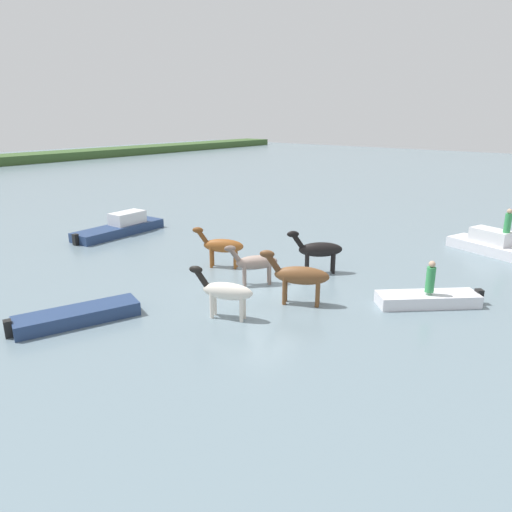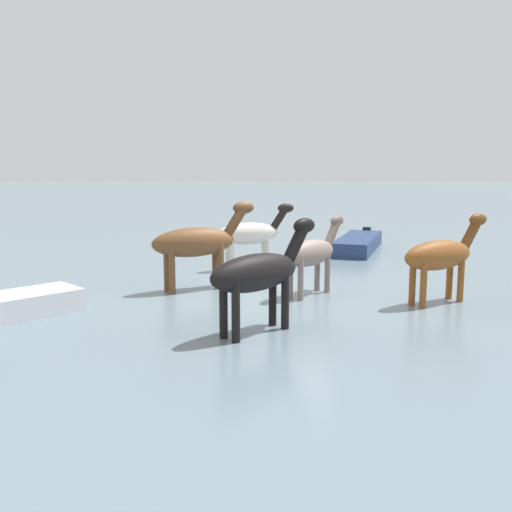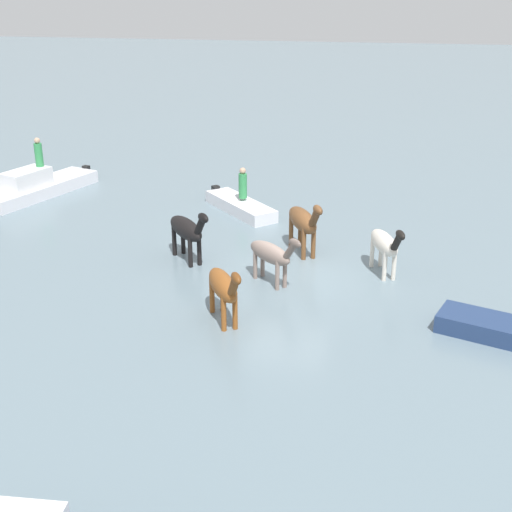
# 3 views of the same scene
# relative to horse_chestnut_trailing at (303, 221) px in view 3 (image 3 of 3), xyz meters

# --- Properties ---
(ground_plane) EXTENTS (159.82, 159.82, 0.00)m
(ground_plane) POSITION_rel_horse_chestnut_trailing_xyz_m (0.18, 1.89, -1.11)
(ground_plane) COLOR slate
(horse_chestnut_trailing) EXTENTS (1.56, 2.49, 2.02)m
(horse_chestnut_trailing) POSITION_rel_horse_chestnut_trailing_xyz_m (0.00, 0.00, 0.00)
(horse_chestnut_trailing) COLOR brown
(horse_chestnut_trailing) RESTS_ON ground_plane
(horse_lead) EXTENTS (1.89, 1.72, 1.72)m
(horse_lead) POSITION_rel_horse_chestnut_trailing_xyz_m (0.61, 2.59, -0.16)
(horse_lead) COLOR gray
(horse_lead) RESTS_ON ground_plane
(horse_pinto_flank) EXTENTS (1.20, 2.28, 1.80)m
(horse_pinto_flank) POSITION_rel_horse_chestnut_trailing_xyz_m (-2.64, 1.26, -0.12)
(horse_pinto_flank) COLOR silver
(horse_pinto_flank) RESTS_ON ground_plane
(horse_dark_mare) EXTENTS (1.96, 2.10, 1.93)m
(horse_dark_mare) POSITION_rel_horse_chestnut_trailing_xyz_m (3.52, 1.35, -0.05)
(horse_dark_mare) COLOR black
(horse_dark_mare) RESTS_ON ground_plane
(horse_gray_outer) EXTENTS (1.51, 2.25, 1.85)m
(horse_gray_outer) POSITION_rel_horse_chestnut_trailing_xyz_m (1.42, 5.21, -0.09)
(horse_gray_outer) COLOR brown
(horse_gray_outer) RESTS_ON ground_plane
(boat_motor_center) EXTENTS (3.18, 5.59, 1.36)m
(boat_motor_center) POSITION_rel_horse_chestnut_trailing_xyz_m (11.60, -4.29, -0.79)
(boat_motor_center) COLOR silver
(boat_motor_center) RESTS_ON ground_plane
(boat_launch_far) EXTENTS (3.29, 3.42, 0.71)m
(boat_launch_far) POSITION_rel_horse_chestnut_trailing_xyz_m (2.93, -3.81, -0.96)
(boat_launch_far) COLOR silver
(boat_launch_far) RESTS_ON ground_plane
(person_boatman_standing) EXTENTS (0.32, 0.32, 1.19)m
(person_boatman_standing) POSITION_rel_horse_chestnut_trailing_xyz_m (11.47, -4.48, 0.65)
(person_boatman_standing) COLOR #338C4C
(person_boatman_standing) RESTS_ON boat_motor_center
(person_watcher_seated) EXTENTS (0.32, 0.32, 1.19)m
(person_watcher_seated) POSITION_rel_horse_chestnut_trailing_xyz_m (2.81, -3.83, -0.00)
(person_watcher_seated) COLOR #338C4C
(person_watcher_seated) RESTS_ON boat_launch_far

